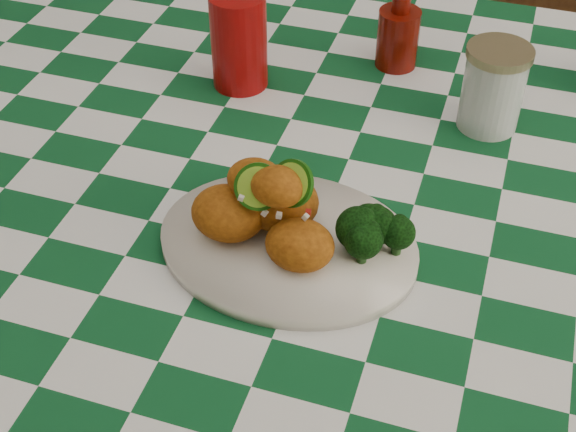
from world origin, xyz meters
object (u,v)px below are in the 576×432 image
(wooden_chair_right, at_px, (540,117))
(ketchup_bottle, at_px, (399,25))
(dining_table, at_px, (337,344))
(fried_chicken_pile, at_px, (281,204))
(mason_jar, at_px, (493,88))
(plate, at_px, (288,245))
(wooden_chair_left, at_px, (225,52))
(red_tumbler, at_px, (239,41))

(wooden_chair_right, bearing_deg, ketchup_bottle, -106.98)
(dining_table, relative_size, fried_chicken_pile, 10.06)
(mason_jar, bearing_deg, plate, -120.07)
(dining_table, bearing_deg, wooden_chair_left, 123.19)
(wooden_chair_right, bearing_deg, red_tumbler, -116.42)
(wooden_chair_left, bearing_deg, fried_chicken_pile, -56.60)
(wooden_chair_left, height_order, wooden_chair_right, wooden_chair_left)
(red_tumbler, distance_m, wooden_chair_right, 0.86)
(plate, bearing_deg, wooden_chair_right, 72.07)
(fried_chicken_pile, distance_m, ketchup_bottle, 0.45)
(dining_table, bearing_deg, mason_jar, 39.57)
(dining_table, relative_size, ketchup_bottle, 12.17)
(ketchup_bottle, xyz_separation_m, wooden_chair_left, (-0.49, 0.48, -0.40))
(fried_chicken_pile, bearing_deg, red_tumbler, 117.79)
(red_tumbler, relative_size, wooden_chair_right, 0.17)
(wooden_chair_right, bearing_deg, plate, -95.21)
(fried_chicken_pile, relative_size, red_tumbler, 1.14)
(red_tumbler, height_order, mason_jar, red_tumbler)
(red_tumbler, xyz_separation_m, mason_jar, (0.37, 0.00, -0.01))
(ketchup_bottle, bearing_deg, wooden_chair_left, 135.66)
(plate, relative_size, wooden_chair_left, 0.34)
(red_tumbler, distance_m, ketchup_bottle, 0.25)
(mason_jar, xyz_separation_m, wooden_chair_left, (-0.65, 0.60, -0.40))
(red_tumbler, bearing_deg, wooden_chair_left, 114.68)
(plate, xyz_separation_m, ketchup_bottle, (0.03, 0.45, 0.06))
(dining_table, distance_m, red_tumbler, 0.53)
(fried_chicken_pile, height_order, mason_jar, same)
(plate, bearing_deg, ketchup_bottle, 85.78)
(plate, relative_size, ketchup_bottle, 2.27)
(mason_jar, bearing_deg, dining_table, -140.43)
(fried_chicken_pile, height_order, wooden_chair_right, fried_chicken_pile)
(red_tumbler, bearing_deg, mason_jar, 0.77)
(red_tumbler, distance_m, mason_jar, 0.37)
(red_tumbler, bearing_deg, wooden_chair_right, 50.86)
(plate, relative_size, mason_jar, 2.52)
(fried_chicken_pile, distance_m, wooden_chair_right, 1.04)
(ketchup_bottle, bearing_deg, mason_jar, -37.37)
(ketchup_bottle, relative_size, wooden_chair_left, 0.15)
(plate, height_order, wooden_chair_right, wooden_chair_right)
(dining_table, bearing_deg, plate, -97.29)
(dining_table, relative_size, mason_jar, 13.52)
(plate, height_order, fried_chicken_pile, fried_chicken_pile)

